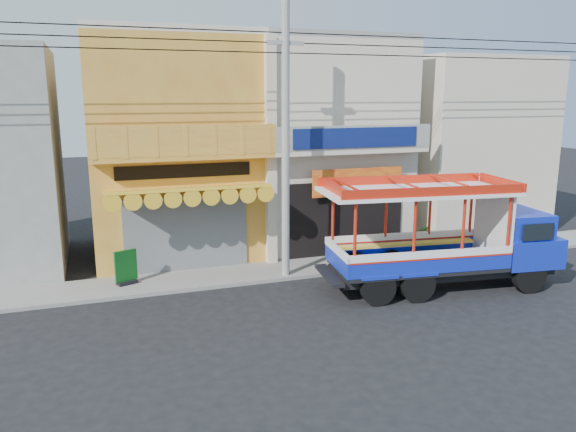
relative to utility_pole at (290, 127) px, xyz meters
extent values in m
plane|color=black|center=(0.85, -3.30, -5.03)|extent=(90.00, 90.00, 0.00)
cube|color=slate|center=(0.85, 0.70, -4.97)|extent=(30.00, 2.00, 0.12)
cube|color=#C77F2C|center=(-3.15, 4.70, -1.03)|extent=(6.00, 6.00, 8.00)
cube|color=#595B5E|center=(-3.15, 1.68, -3.63)|extent=(4.20, 0.10, 2.60)
cube|color=gold|center=(-3.15, 0.95, -1.98)|extent=(5.20, 1.50, 0.31)
cube|color=#C77F2C|center=(-3.15, 1.35, -0.98)|extent=(6.00, 0.70, 0.18)
cube|color=#C77F2C|center=(-3.15, 1.05, -0.43)|extent=(6.00, 0.12, 0.95)
cube|color=black|center=(-3.15, 1.67, -1.48)|extent=(4.50, 0.04, 0.45)
cube|color=beige|center=(-3.15, 4.70, 3.09)|extent=(6.00, 6.00, 0.24)
cube|color=beige|center=(2.85, 4.70, -1.03)|extent=(6.00, 6.00, 8.00)
cube|color=black|center=(2.85, 1.68, -3.53)|extent=(4.60, 0.12, 2.80)
cube|color=orange|center=(3.15, 1.40, -2.13)|extent=(3.60, 0.05, 1.00)
cube|color=beige|center=(2.85, 1.35, -0.98)|extent=(6.00, 0.70, 0.18)
cube|color=gray|center=(2.85, 1.05, -0.48)|extent=(6.00, 0.12, 0.85)
cube|color=navy|center=(2.85, 0.98, -0.48)|extent=(4.80, 0.06, 0.70)
cube|color=gray|center=(2.85, 4.70, 3.09)|extent=(6.00, 6.00, 0.24)
cube|color=beige|center=(-0.15, 1.55, -1.03)|extent=(0.35, 0.30, 8.00)
cube|color=beige|center=(9.85, 4.70, -1.23)|extent=(6.00, 6.00, 7.60)
cylinder|color=gray|center=(-0.15, 0.00, -0.53)|extent=(0.26, 0.26, 9.00)
cube|color=gray|center=(-0.15, 0.00, 2.57)|extent=(1.20, 0.12, 0.12)
cylinder|color=black|center=(0.85, 0.00, 2.27)|extent=(28.00, 0.04, 0.04)
cylinder|color=black|center=(0.85, 0.00, 2.57)|extent=(28.00, 0.04, 0.04)
cylinder|color=black|center=(0.85, 0.00, 2.87)|extent=(28.00, 0.04, 0.04)
cylinder|color=black|center=(6.53, -3.84, -4.51)|extent=(1.07, 0.42, 1.04)
cylinder|color=black|center=(6.77, -1.88, -4.51)|extent=(1.07, 0.42, 1.04)
cylinder|color=black|center=(2.82, -3.38, -4.51)|extent=(1.07, 0.42, 1.04)
cylinder|color=black|center=(3.06, -1.43, -4.51)|extent=(1.07, 0.42, 1.04)
cylinder|color=black|center=(1.58, -3.23, -4.51)|extent=(1.07, 0.42, 1.04)
cylinder|color=black|center=(1.82, -1.27, -4.51)|extent=(1.07, 0.42, 1.04)
cube|color=black|center=(4.17, -2.56, -4.41)|extent=(7.13, 2.55, 0.29)
cube|color=#132CD3|center=(6.85, -2.89, -3.84)|extent=(2.13, 2.50, 0.93)
cube|color=#132CD3|center=(6.70, -2.87, -3.01)|extent=(1.70, 2.26, 0.78)
cube|color=black|center=(7.42, -2.96, -3.06)|extent=(0.29, 1.82, 0.57)
cube|color=black|center=(3.32, -2.45, -4.20)|extent=(5.38, 2.90, 0.12)
cube|color=#132CD3|center=(3.19, -3.54, -3.84)|extent=(5.11, 0.71, 0.62)
cube|color=white|center=(3.19, -3.54, -3.56)|extent=(5.11, 0.72, 0.23)
cube|color=#132CD3|center=(3.46, -1.36, -3.84)|extent=(5.11, 0.71, 0.62)
cube|color=white|center=(3.46, -1.36, -3.56)|extent=(5.11, 0.72, 0.23)
cylinder|color=red|center=(0.80, -3.23, -2.70)|extent=(0.10, 0.10, 1.66)
cylinder|color=red|center=(1.06, -1.08, -2.70)|extent=(0.10, 0.10, 1.66)
cube|color=white|center=(5.90, -2.77, -3.03)|extent=(0.34, 2.10, 2.34)
cube|color=white|center=(3.22, -2.44, -1.87)|extent=(6.03, 3.23, 0.10)
cube|color=red|center=(3.22, -2.44, -1.68)|extent=(5.81, 3.10, 0.27)
cube|color=black|center=(-5.25, 0.79, -4.86)|extent=(0.69, 0.53, 0.11)
cube|color=#0D4B15|center=(-5.25, 0.79, -4.30)|extent=(0.71, 0.34, 1.00)
imported|color=#245317|center=(3.91, 1.30, -4.48)|extent=(0.95, 0.89, 0.87)
imported|color=#245317|center=(4.91, 0.16, -4.47)|extent=(0.56, 0.61, 0.89)
imported|color=#245317|center=(5.46, 0.53, -4.36)|extent=(0.68, 0.68, 1.11)
camera|label=1|loc=(-6.05, -17.00, 1.03)|focal=35.00mm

